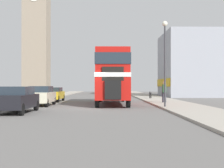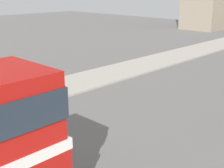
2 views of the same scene
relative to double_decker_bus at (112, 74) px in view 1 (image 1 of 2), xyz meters
The scene contains 11 objects.
ground_plane 5.81m from the double_decker_bus, 109.70° to the right, with size 120.00×120.00×0.00m, color slate.
sidewalk_right 7.43m from the double_decker_bus, 44.64° to the right, with size 3.50×120.00×0.12m.
double_decker_bus is the anchor object (origin of this frame).
bus_distant 34.68m from the double_decker_bus, 89.16° to the left, with size 2.45×9.43×4.07m.
car_parked_near 10.12m from the double_decker_bus, 123.65° to the right, with size 1.67×4.16×1.50m.
car_parked_mid 6.12m from the double_decker_bus, 159.57° to the right, with size 1.68×3.92×1.51m.
car_parked_far 7.42m from the double_decker_bus, 142.62° to the left, with size 1.72×4.29×1.38m.
pedestrian_walking 4.69m from the double_decker_bus, ahead, with size 0.36×0.36×1.77m.
bicycle_on_pavement 10.29m from the double_decker_bus, 63.96° to the left, with size 0.05×1.76×0.78m.
street_lamp 6.17m from the double_decker_bus, 53.46° to the right, with size 0.36×0.36×5.86m.
church_tower 51.11m from the double_decker_bus, 110.34° to the left, with size 5.67×5.67×39.57m.
Camera 1 is at (1.46, -21.17, 1.54)m, focal length 50.00 mm.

